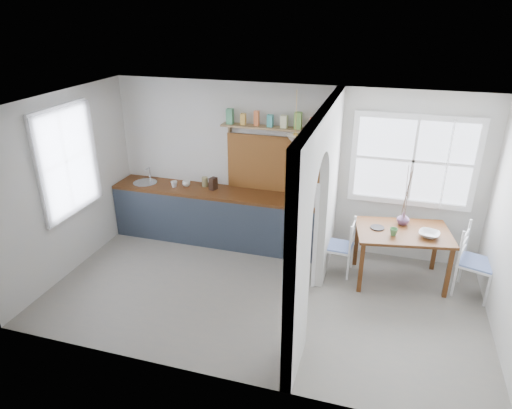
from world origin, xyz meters
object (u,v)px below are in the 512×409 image
(chair_right, at_px, (477,262))
(kettle, at_px, (315,198))
(chair_left, at_px, (339,246))
(vase, at_px, (403,218))
(dining_table, at_px, (400,256))

(chair_right, bearing_deg, kettle, 100.03)
(chair_left, distance_m, kettle, 0.79)
(chair_left, distance_m, vase, 0.98)
(chair_right, height_order, kettle, kettle)
(chair_right, relative_size, kettle, 3.99)
(chair_right, distance_m, kettle, 2.36)
(dining_table, bearing_deg, chair_right, -14.17)
(vase, bearing_deg, chair_left, -164.53)
(kettle, distance_m, vase, 1.29)
(dining_table, distance_m, vase, 0.53)
(dining_table, xyz_separation_m, chair_right, (0.98, -0.07, 0.10))
(chair_left, distance_m, chair_right, 1.84)
(chair_left, relative_size, chair_right, 0.87)
(dining_table, relative_size, kettle, 5.09)
(dining_table, height_order, kettle, kettle)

